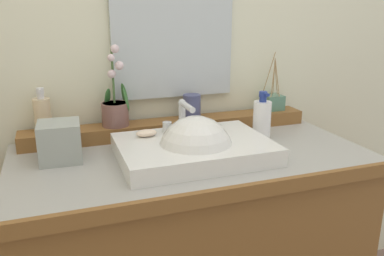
# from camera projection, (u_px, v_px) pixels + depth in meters

# --- Properties ---
(back_ledge) EXTENTS (1.12, 0.11, 0.05)m
(back_ledge) POSITION_uv_depth(u_px,v_px,m) (172.00, 127.00, 1.56)
(back_ledge) COLOR brown
(back_ledge) RESTS_ON vanity_cabinet
(sink_basin) EXTENTS (0.49, 0.35, 0.27)m
(sink_basin) POSITION_uv_depth(u_px,v_px,m) (195.00, 151.00, 1.31)
(sink_basin) COLOR white
(sink_basin) RESTS_ON vanity_cabinet
(soap_bar) EXTENTS (0.07, 0.04, 0.02)m
(soap_bar) POSITION_uv_depth(u_px,v_px,m) (147.00, 133.00, 1.35)
(soap_bar) COLOR beige
(soap_bar) RESTS_ON sink_basin
(potted_plant) EXTENTS (0.11, 0.10, 0.30)m
(potted_plant) POSITION_uv_depth(u_px,v_px,m) (115.00, 107.00, 1.47)
(potted_plant) COLOR brown
(potted_plant) RESTS_ON back_ledge
(soap_dispenser) EXTENTS (0.06, 0.06, 0.15)m
(soap_dispenser) POSITION_uv_depth(u_px,v_px,m) (42.00, 113.00, 1.41)
(soap_dispenser) COLOR beige
(soap_dispenser) RESTS_ON back_ledge
(tumbler_cup) EXTENTS (0.07, 0.07, 0.10)m
(tumbler_cup) POSITION_uv_depth(u_px,v_px,m) (192.00, 107.00, 1.56)
(tumbler_cup) COLOR #42466E
(tumbler_cup) RESTS_ON back_ledge
(reed_diffuser) EXTENTS (0.08, 0.08, 0.24)m
(reed_diffuser) POSITION_uv_depth(u_px,v_px,m) (273.00, 102.00, 1.71)
(reed_diffuser) COLOR #4F7C65
(reed_diffuser) RESTS_ON back_ledge
(lotion_bottle) EXTENTS (0.07, 0.07, 0.18)m
(lotion_bottle) POSITION_uv_depth(u_px,v_px,m) (262.00, 119.00, 1.49)
(lotion_bottle) COLOR white
(lotion_bottle) RESTS_ON vanity_cabinet
(tissue_box) EXTENTS (0.14, 0.14, 0.13)m
(tissue_box) POSITION_uv_depth(u_px,v_px,m) (60.00, 142.00, 1.28)
(tissue_box) COLOR #969D97
(tissue_box) RESTS_ON vanity_cabinet
(mirror) EXTENTS (0.48, 0.02, 0.64)m
(mirror) POSITION_uv_depth(u_px,v_px,m) (173.00, 12.00, 1.50)
(mirror) COLOR silver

